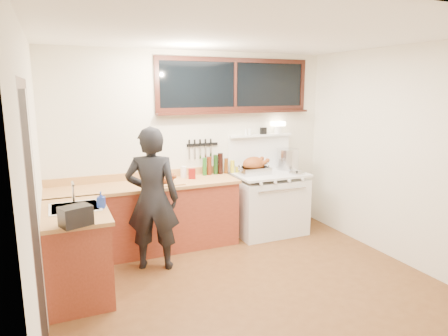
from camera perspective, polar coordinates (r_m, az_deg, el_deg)
name	(u,v)px	position (r m, az deg, el deg)	size (l,w,h in m)	color
ground_plane	(251,288)	(4.49, 3.88, -16.77)	(4.00, 3.50, 0.02)	#563216
room_shell	(253,135)	(3.99, 4.19, 4.79)	(4.10, 3.60, 2.65)	silver
counter_back	(146,217)	(5.33, -11.10, -6.89)	(2.44, 0.64, 1.00)	maroon
counter_left	(77,252)	(4.46, -20.31, -11.14)	(0.64, 1.09, 0.90)	maroon
sink_unit	(75,213)	(4.40, -20.47, -5.98)	(0.50, 0.45, 0.37)	white
vintage_stove	(268,201)	(5.91, 6.35, -4.78)	(1.02, 0.74, 1.61)	white
back_window	(235,91)	(5.77, 1.63, 10.95)	(2.32, 0.13, 0.77)	black
left_doorway	(36,235)	(3.14, -25.21, -8.70)	(0.02, 1.04, 2.17)	black
knife_strip	(201,145)	(5.64, -3.25, 3.25)	(0.46, 0.03, 0.28)	black
man	(152,199)	(4.71, -10.18, -4.36)	(0.72, 0.61, 1.69)	black
soap_bottle	(101,200)	(4.27, -17.16, -4.36)	(0.09, 0.10, 0.17)	#213DA5
toaster	(76,216)	(3.80, -20.42, -6.43)	(0.31, 0.26, 0.18)	black
cutting_board	(166,180)	(5.13, -8.34, -1.72)	(0.45, 0.35, 0.14)	tan
roast_turkey	(254,167)	(5.70, 4.31, 0.18)	(0.46, 0.33, 0.25)	silver
stockpot	(288,159)	(6.07, 9.08, 1.26)	(0.44, 0.44, 0.31)	silver
saucepan	(259,165)	(6.04, 5.04, 0.44)	(0.20, 0.31, 0.13)	silver
pot_lid	(297,173)	(5.80, 10.36, -0.69)	(0.30, 0.30, 0.04)	silver
coffee_tin	(192,174)	(5.40, -4.59, -0.81)	(0.11, 0.10, 0.14)	maroon
pitcher	(183,172)	(5.49, -5.81, -0.55)	(0.11, 0.11, 0.15)	white
bottle_cluster	(217,165)	(5.66, -1.01, 0.41)	(0.49, 0.07, 0.30)	black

